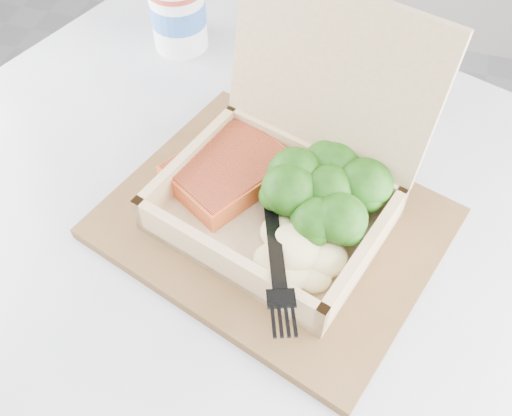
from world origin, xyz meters
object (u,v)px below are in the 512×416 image
(cafe_table, at_px, (220,314))
(paper_cup, at_px, (178,12))
(serving_tray, at_px, (273,223))
(takeout_container, at_px, (291,169))

(cafe_table, height_order, paper_cup, paper_cup)
(serving_tray, distance_m, takeout_container, 0.06)
(cafe_table, bearing_deg, paper_cup, 117.41)
(serving_tray, height_order, takeout_container, takeout_container)
(cafe_table, xyz_separation_m, paper_cup, (-0.15, 0.29, 0.24))
(cafe_table, xyz_separation_m, takeout_container, (0.07, 0.05, 0.25))
(cafe_table, bearing_deg, takeout_container, 38.15)
(cafe_table, height_order, takeout_container, takeout_container)
(serving_tray, height_order, paper_cup, paper_cup)
(serving_tray, bearing_deg, takeout_container, 74.19)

